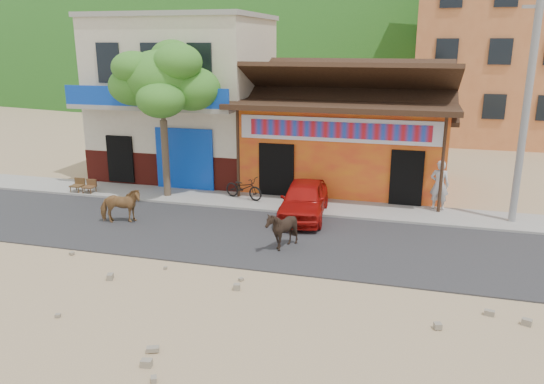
{
  "coord_description": "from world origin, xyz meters",
  "views": [
    {
      "loc": [
        4.75,
        -12.75,
        6.06
      ],
      "look_at": [
        0.49,
        3.0,
        1.4
      ],
      "focal_mm": 35.0,
      "sensor_mm": 36.0,
      "label": 1
    }
  ],
  "objects_px": {
    "tree": "(163,120)",
    "pedestrian": "(439,185)",
    "scooter": "(244,188)",
    "cafe_chair_right": "(76,180)",
    "cafe_chair_left": "(89,181)",
    "utility_pole": "(527,103)",
    "red_car": "(304,199)",
    "cow_tan": "(120,206)",
    "cow_dark": "(282,229)"
  },
  "relations": [
    {
      "from": "utility_pole",
      "to": "scooter",
      "type": "relative_size",
      "value": 4.75
    },
    {
      "from": "red_car",
      "to": "pedestrian",
      "type": "bearing_deg",
      "value": 17.86
    },
    {
      "from": "red_car",
      "to": "pedestrian",
      "type": "distance_m",
      "value": 5.0
    },
    {
      "from": "cow_dark",
      "to": "cafe_chair_left",
      "type": "bearing_deg",
      "value": -133.98
    },
    {
      "from": "cafe_chair_left",
      "to": "scooter",
      "type": "bearing_deg",
      "value": 7.74
    },
    {
      "from": "utility_pole",
      "to": "scooter",
      "type": "xyz_separation_m",
      "value": [
        -9.7,
        0.13,
        -3.56
      ]
    },
    {
      "from": "pedestrian",
      "to": "cafe_chair_right",
      "type": "relative_size",
      "value": 1.82
    },
    {
      "from": "tree",
      "to": "utility_pole",
      "type": "relative_size",
      "value": 0.75
    },
    {
      "from": "scooter",
      "to": "cafe_chair_left",
      "type": "height_order",
      "value": "cafe_chair_left"
    },
    {
      "from": "tree",
      "to": "red_car",
      "type": "relative_size",
      "value": 1.58
    },
    {
      "from": "tree",
      "to": "scooter",
      "type": "xyz_separation_m",
      "value": [
        3.1,
        0.33,
        -2.56
      ]
    },
    {
      "from": "red_car",
      "to": "cafe_chair_right",
      "type": "height_order",
      "value": "red_car"
    },
    {
      "from": "cafe_chair_left",
      "to": "cafe_chair_right",
      "type": "height_order",
      "value": "cafe_chair_right"
    },
    {
      "from": "scooter",
      "to": "tree",
      "type": "bearing_deg",
      "value": 113.68
    },
    {
      "from": "tree",
      "to": "cow_tan",
      "type": "distance_m",
      "value": 4.09
    },
    {
      "from": "utility_pole",
      "to": "cafe_chair_right",
      "type": "height_order",
      "value": "utility_pole"
    },
    {
      "from": "tree",
      "to": "cow_dark",
      "type": "relative_size",
      "value": 4.91
    },
    {
      "from": "scooter",
      "to": "cow_tan",
      "type": "bearing_deg",
      "value": 155.35
    },
    {
      "from": "utility_pole",
      "to": "cow_tan",
      "type": "distance_m",
      "value": 13.85
    },
    {
      "from": "utility_pole",
      "to": "pedestrian",
      "type": "height_order",
      "value": "utility_pole"
    },
    {
      "from": "cow_tan",
      "to": "utility_pole",
      "type": "bearing_deg",
      "value": -95.22
    },
    {
      "from": "cow_dark",
      "to": "cow_tan",
      "type": "bearing_deg",
      "value": -120.37
    },
    {
      "from": "tree",
      "to": "red_car",
      "type": "distance_m",
      "value": 6.34
    },
    {
      "from": "cow_tan",
      "to": "scooter",
      "type": "distance_m",
      "value": 4.84
    },
    {
      "from": "cafe_chair_left",
      "to": "red_car",
      "type": "bearing_deg",
      "value": -2.91
    },
    {
      "from": "red_car",
      "to": "scooter",
      "type": "bearing_deg",
      "value": 148.95
    },
    {
      "from": "cow_dark",
      "to": "scooter",
      "type": "bearing_deg",
      "value": -171.27
    },
    {
      "from": "cow_dark",
      "to": "cafe_chair_left",
      "type": "distance_m",
      "value": 9.67
    },
    {
      "from": "utility_pole",
      "to": "cafe_chair_left",
      "type": "bearing_deg",
      "value": -177.5
    },
    {
      "from": "pedestrian",
      "to": "red_car",
      "type": "bearing_deg",
      "value": 29.78
    },
    {
      "from": "cow_dark",
      "to": "red_car",
      "type": "distance_m",
      "value": 3.12
    },
    {
      "from": "cafe_chair_left",
      "to": "tree",
      "type": "bearing_deg",
      "value": 9.08
    },
    {
      "from": "cow_tan",
      "to": "cow_dark",
      "type": "distance_m",
      "value": 5.96
    },
    {
      "from": "utility_pole",
      "to": "cow_dark",
      "type": "height_order",
      "value": "utility_pole"
    },
    {
      "from": "scooter",
      "to": "cafe_chair_right",
      "type": "distance_m",
      "value": 6.93
    },
    {
      "from": "cow_dark",
      "to": "cafe_chair_right",
      "type": "bearing_deg",
      "value": -132.81
    },
    {
      "from": "scooter",
      "to": "pedestrian",
      "type": "relative_size",
      "value": 0.92
    },
    {
      "from": "pedestrian",
      "to": "cafe_chair_left",
      "type": "height_order",
      "value": "pedestrian"
    },
    {
      "from": "tree",
      "to": "red_car",
      "type": "xyz_separation_m",
      "value": [
        5.77,
        -1.0,
        -2.43
      ]
    },
    {
      "from": "pedestrian",
      "to": "cafe_chair_right",
      "type": "height_order",
      "value": "pedestrian"
    },
    {
      "from": "tree",
      "to": "pedestrian",
      "type": "distance_m",
      "value": 10.62
    },
    {
      "from": "tree",
      "to": "cafe_chair_left",
      "type": "xyz_separation_m",
      "value": [
        -3.23,
        -0.5,
        -2.51
      ]
    },
    {
      "from": "red_car",
      "to": "cafe_chair_left",
      "type": "distance_m",
      "value": 9.01
    },
    {
      "from": "tree",
      "to": "scooter",
      "type": "bearing_deg",
      "value": 6.08
    },
    {
      "from": "utility_pole",
      "to": "red_car",
      "type": "height_order",
      "value": "utility_pole"
    },
    {
      "from": "scooter",
      "to": "pedestrian",
      "type": "bearing_deg",
      "value": -67.92
    },
    {
      "from": "cow_dark",
      "to": "cafe_chair_right",
      "type": "distance_m",
      "value": 10.19
    },
    {
      "from": "tree",
      "to": "cow_tan",
      "type": "xyz_separation_m",
      "value": [
        -0.15,
        -3.25,
        -2.48
      ]
    },
    {
      "from": "scooter",
      "to": "cafe_chair_right",
      "type": "bearing_deg",
      "value": 114.47
    },
    {
      "from": "cow_tan",
      "to": "cafe_chair_left",
      "type": "distance_m",
      "value": 4.13
    }
  ]
}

